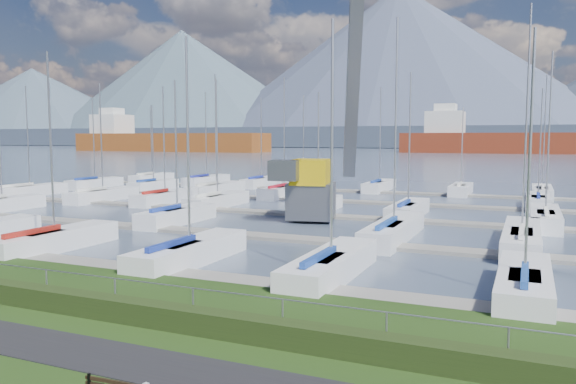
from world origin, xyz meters
The scene contains 11 objects.
path centered at (0.00, -3.00, 0.01)m, with size 160.00×2.00×0.04m, color black.
water centered at (0.00, 260.00, -0.40)m, with size 800.00×540.00×0.20m, color #485569.
hedge centered at (0.00, -0.40, 0.35)m, with size 80.00×0.70×0.70m, color #233212.
fence centered at (0.00, 0.00, 1.20)m, with size 0.04×0.04×80.00m, color #919399.
foothill centered at (0.00, 330.00, 6.00)m, with size 900.00×80.00×12.00m, color #3B4556.
mountains centered at (7.35, 404.62, 46.68)m, with size 1190.00×360.00×115.00m.
docks centered at (0.00, 26.00, -0.22)m, with size 90.00×41.60×0.25m.
crane centered at (-2.74, 24.91, 5.33)m, with size 6.65×13.19×22.35m.
cargo_ship_west centered at (-137.41, 190.46, 3.64)m, with size 89.63×18.46×21.50m.
cargo_ship_mid centered at (13.49, 216.63, 3.46)m, with size 108.87×19.11×21.50m.
sailboat_fleet centered at (-1.83, 28.36, 5.44)m, with size 75.32×49.79×13.43m.
Camera 1 is at (11.30, -14.24, 5.79)m, focal length 35.00 mm.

